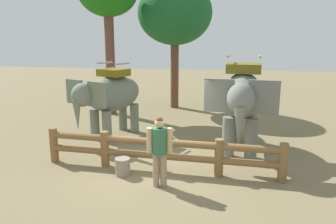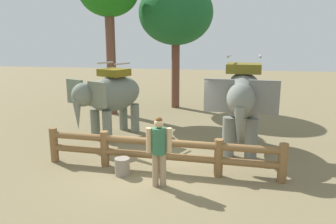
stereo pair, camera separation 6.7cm
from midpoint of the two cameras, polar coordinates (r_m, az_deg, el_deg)
ground_plane at (r=9.47m, az=-1.37°, el=-10.26°), size 60.00×60.00×0.00m
log_fence at (r=9.33m, az=-1.28°, el=-6.63°), size 6.81×0.60×1.05m
elephant_near_left at (r=12.50m, az=-9.64°, el=2.77°), size 2.51×3.30×2.79m
elephant_center at (r=10.95m, az=12.79°, el=2.25°), size 2.09×3.67×3.14m
tourist_woman_in_black at (r=8.27m, az=-1.33°, el=-6.00°), size 0.63×0.40×1.80m
tree_far_left at (r=17.53m, az=1.46°, el=16.51°), size 3.78×3.78×6.50m
feed_bucket at (r=9.28m, az=-7.65°, el=-9.27°), size 0.41×0.41×0.48m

